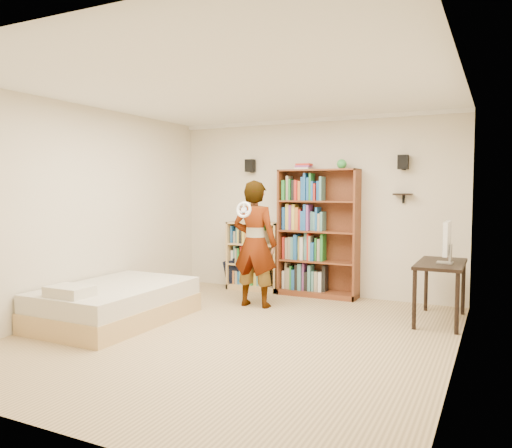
{
  "coord_description": "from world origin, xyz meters",
  "views": [
    {
      "loc": [
        2.6,
        -4.8,
        1.62
      ],
      "look_at": [
        -0.06,
        0.6,
        1.2
      ],
      "focal_mm": 35.0,
      "sensor_mm": 36.0,
      "label": 1
    }
  ],
  "objects": [
    {
      "name": "low_bookshelf",
      "position": [
        -0.95,
        2.34,
        0.55
      ],
      "size": [
        0.87,
        0.33,
        1.09
      ],
      "primitive_type": null,
      "color": "tan",
      "rests_on": "ground"
    },
    {
      "name": "wall_shelf",
      "position": [
        1.35,
        2.41,
        1.55
      ],
      "size": [
        0.25,
        0.16,
        0.02
      ],
      "primitive_type": "cube",
      "color": "black",
      "rests_on": "room_shell"
    },
    {
      "name": "speaker_left",
      "position": [
        -1.05,
        2.4,
        2.0
      ],
      "size": [
        0.14,
        0.12,
        0.2
      ],
      "primitive_type": "cube",
      "color": "black",
      "rests_on": "room_shell"
    },
    {
      "name": "room_shell",
      "position": [
        0.0,
        0.0,
        1.76
      ],
      "size": [
        4.52,
        5.02,
        2.71
      ],
      "color": "beige",
      "rests_on": "ground"
    },
    {
      "name": "navy_bag",
      "position": [
        -1.27,
        2.33,
        0.25
      ],
      "size": [
        0.4,
        0.3,
        0.49
      ],
      "primitive_type": null,
      "rotation": [
        0.0,
        0.0,
        0.18
      ],
      "color": "black",
      "rests_on": "ground"
    },
    {
      "name": "speaker_right",
      "position": [
        1.35,
        2.4,
        2.0
      ],
      "size": [
        0.14,
        0.12,
        0.2
      ],
      "primitive_type": "cube",
      "color": "black",
      "rests_on": "room_shell"
    },
    {
      "name": "imac",
      "position": [
        2.01,
        1.54,
        0.99
      ],
      "size": [
        0.15,
        0.51,
        0.51
      ],
      "primitive_type": null,
      "rotation": [
        0.0,
        0.0,
        -0.11
      ],
      "color": "white",
      "rests_on": "computer_desk"
    },
    {
      "name": "crown_molding",
      "position": [
        0.0,
        0.0,
        2.67
      ],
      "size": [
        4.5,
        5.0,
        0.06
      ],
      "color": "white",
      "rests_on": "room_shell"
    },
    {
      "name": "daybed",
      "position": [
        -1.61,
        -0.15,
        0.28
      ],
      "size": [
        1.25,
        1.92,
        0.57
      ],
      "primitive_type": null,
      "color": "silver",
      "rests_on": "ground"
    },
    {
      "name": "wii_wheel",
      "position": [
        -0.43,
        0.99,
        1.35
      ],
      "size": [
        0.22,
        0.08,
        0.22
      ],
      "primitive_type": "torus",
      "rotation": [
        1.36,
        0.0,
        0.0
      ],
      "color": "white",
      "rests_on": "person"
    },
    {
      "name": "tall_bookshelf",
      "position": [
        0.14,
        2.32,
        0.96
      ],
      "size": [
        1.21,
        0.35,
        1.92
      ],
      "primitive_type": null,
      "color": "brown",
      "rests_on": "ground"
    },
    {
      "name": "computer_desk",
      "position": [
        1.96,
        1.6,
        0.37
      ],
      "size": [
        0.54,
        1.07,
        0.73
      ],
      "primitive_type": null,
      "color": "black",
      "rests_on": "ground"
    },
    {
      "name": "person",
      "position": [
        -0.43,
        1.32,
        0.87
      ],
      "size": [
        0.65,
        0.44,
        1.74
      ],
      "primitive_type": "imported",
      "rotation": [
        0.0,
        0.0,
        3.18
      ],
      "color": "black",
      "rests_on": "ground"
    },
    {
      "name": "ground",
      "position": [
        0.0,
        0.0,
        0.0
      ],
      "size": [
        4.5,
        5.0,
        0.01
      ],
      "primitive_type": "cube",
      "color": "tan",
      "rests_on": "ground"
    }
  ]
}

